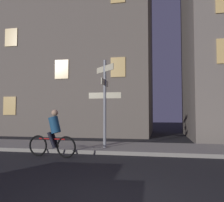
# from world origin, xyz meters

# --- Properties ---
(sidewalk_kerb) EXTENTS (40.00, 2.92, 0.14)m
(sidewalk_kerb) POSITION_xyz_m (0.00, 6.29, 0.07)
(sidewalk_kerb) COLOR gray
(sidewalk_kerb) RESTS_ON ground_plane
(signpost) EXTENTS (1.32, 1.14, 3.49)m
(signpost) POSITION_xyz_m (-1.37, 5.72, 2.17)
(signpost) COLOR gray
(signpost) RESTS_ON sidewalk_kerb
(cyclist) EXTENTS (1.81, 0.37, 1.61)m
(cyclist) POSITION_xyz_m (-2.78, 4.05, 0.75)
(cyclist) COLOR black
(cyclist) RESTS_ON ground_plane
(building_left_block) EXTENTS (10.85, 7.37, 16.70)m
(building_left_block) POSITION_xyz_m (-5.29, 14.24, 8.35)
(building_left_block) COLOR #6B6056
(building_left_block) RESTS_ON ground_plane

